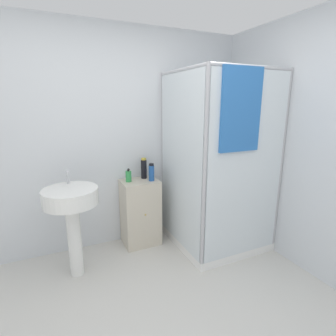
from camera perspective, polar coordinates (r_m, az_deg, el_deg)
The scene contains 7 objects.
wall_back at distance 3.08m, azimuth -13.40°, elevation 5.81°, with size 6.40×0.06×2.50m, color silver.
shower_enclosure at distance 3.12m, azimuth 10.25°, elevation -7.49°, with size 1.00×1.03×2.01m.
vanity_cabinet at distance 3.20m, azimuth -6.02°, elevation -9.55°, with size 0.42×0.36×0.79m.
sink at distance 2.65m, azimuth -20.25°, elevation -8.12°, with size 0.51×0.51×1.03m.
soap_dispenser at distance 3.03m, azimuth -8.59°, elevation -1.77°, with size 0.07×0.07×0.15m.
shampoo_bottle_tall_black at distance 3.12m, azimuth -5.28°, elevation -0.10°, with size 0.07×0.07×0.25m.
shampoo_bottle_blue at distance 3.02m, azimuth -3.63°, elevation -0.97°, with size 0.06×0.06×0.21m.
Camera 1 is at (-0.59, -1.29, 1.68)m, focal length 28.00 mm.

